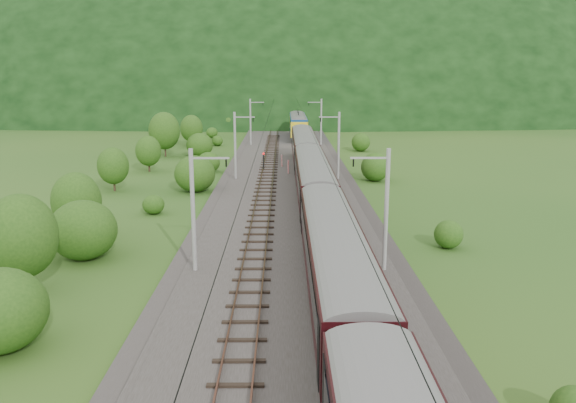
{
  "coord_description": "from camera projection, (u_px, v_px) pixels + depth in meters",
  "views": [
    {
      "loc": [
        -0.38,
        -34.85,
        13.03
      ],
      "look_at": [
        -0.04,
        9.85,
        2.6
      ],
      "focal_mm": 35.0,
      "sensor_mm": 36.0,
      "label": 1
    }
  ],
  "objects": [
    {
      "name": "hazard_post_far",
      "position": [
        288.0,
        167.0,
        71.14
      ],
      "size": [
        0.18,
        0.18,
        1.72
      ],
      "primitive_type": "cylinder",
      "color": "red",
      "rests_on": "railbed"
    },
    {
      "name": "vegetation_right",
      "position": [
        407.0,
        194.0,
        54.45
      ],
      "size": [
        4.98,
        103.08,
        3.11
      ],
      "color": "#224A13",
      "rests_on": "ground"
    },
    {
      "name": "catenary_right",
      "position": [
        338.0,
        144.0,
        67.09
      ],
      "size": [
        2.54,
        192.28,
        8.0
      ],
      "color": "gray",
      "rests_on": "railbed"
    },
    {
      "name": "mountain_ridge",
      "position": [
        79.0,
        94.0,
        328.14
      ],
      "size": [
        336.0,
        280.0,
        132.0
      ],
      "primitive_type": "ellipsoid",
      "color": "black",
      "rests_on": "ground"
    },
    {
      "name": "railbed",
      "position": [
        288.0,
        230.0,
        46.6
      ],
      "size": [
        14.0,
        220.0,
        0.3
      ],
      "primitive_type": "cube",
      "color": "#38332D",
      "rests_on": "ground"
    },
    {
      "name": "hazard_post_near",
      "position": [
        282.0,
        161.0,
        76.39
      ],
      "size": [
        0.17,
        0.17,
        1.6
      ],
      "primitive_type": "cylinder",
      "color": "red",
      "rests_on": "railbed"
    },
    {
      "name": "signal",
      "position": [
        264.0,
        160.0,
        73.84
      ],
      "size": [
        0.25,
        0.25,
        2.25
      ],
      "color": "black",
      "rests_on": "railbed"
    },
    {
      "name": "track_right",
      "position": [
        317.0,
        227.0,
        46.57
      ],
      "size": [
        2.4,
        220.0,
        0.27
      ],
      "color": "brown",
      "rests_on": "railbed"
    },
    {
      "name": "vegetation_left",
      "position": [
        113.0,
        196.0,
        47.27
      ],
      "size": [
        13.62,
        145.04,
        6.88
      ],
      "color": "#224A13",
      "rests_on": "ground"
    },
    {
      "name": "catenary_left",
      "position": [
        236.0,
        144.0,
        66.99
      ],
      "size": [
        2.54,
        192.28,
        8.0
      ],
      "color": "gray",
      "rests_on": "railbed"
    },
    {
      "name": "train",
      "position": [
        313.0,
        172.0,
        53.47
      ],
      "size": [
        3.08,
        123.64,
        5.37
      ],
      "color": "black",
      "rests_on": "ground"
    },
    {
      "name": "ground",
      "position": [
        290.0,
        274.0,
        36.9
      ],
      "size": [
        600.0,
        600.0,
        0.0
      ],
      "primitive_type": "plane",
      "color": "#235019",
      "rests_on": "ground"
    },
    {
      "name": "track_left",
      "position": [
        260.0,
        227.0,
        46.54
      ],
      "size": [
        2.4,
        220.0,
        0.27
      ],
      "color": "brown",
      "rests_on": "railbed"
    },
    {
      "name": "overhead_wires",
      "position": [
        288.0,
        147.0,
        45.03
      ],
      "size": [
        4.83,
        198.0,
        0.03
      ],
      "color": "black",
      "rests_on": "ground"
    },
    {
      "name": "mountain_main",
      "position": [
        284.0,
        97.0,
        290.09
      ],
      "size": [
        504.0,
        360.0,
        244.0
      ],
      "primitive_type": "ellipsoid",
      "color": "black",
      "rests_on": "ground"
    }
  ]
}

